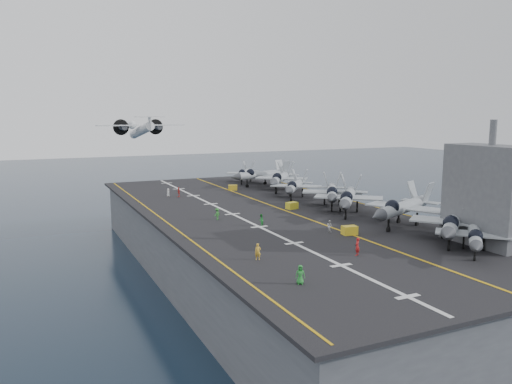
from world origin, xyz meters
name	(u,v)px	position (x,y,z in m)	size (l,w,h in m)	color
ground	(266,272)	(0.00, 0.00, 0.00)	(500.00, 500.00, 0.00)	#142135
hull	(266,243)	(0.00, 0.00, 5.00)	(36.00, 90.00, 10.00)	#56595E
flight_deck	(266,212)	(0.00, 0.00, 10.20)	(38.00, 92.00, 0.40)	black
foul_line	(283,210)	(3.00, 0.00, 10.42)	(0.35, 90.00, 0.02)	gold
landing_centerline	(232,214)	(-6.00, 0.00, 10.42)	(0.50, 90.00, 0.02)	silver
deck_edge_port	(164,220)	(-17.00, 0.00, 10.42)	(0.25, 90.00, 0.02)	gold
deck_edge_stbd	(359,203)	(18.50, 0.00, 10.42)	(0.25, 90.00, 0.02)	gold
island_superstructure	(489,183)	(15.00, -30.00, 17.90)	(5.00, 10.00, 15.00)	#56595E
fighter_jet_0	(475,233)	(10.63, -32.14, 12.61)	(15.09, 14.92, 4.42)	gray
fighter_jet_1	(453,221)	(11.99, -27.68, 13.08)	(18.47, 17.72, 5.36)	gray
fighter_jet_2	(403,206)	(12.59, -18.05, 13.26)	(19.56, 16.92, 5.71)	#979FA9
fighter_jet_3	(348,196)	(10.79, -7.41, 13.19)	(18.52, 19.25, 5.59)	#939AA2
fighter_jet_4	(332,191)	(12.04, -0.93, 13.03)	(16.80, 18.24, 5.27)	#A1A9B3
fighter_jet_5	(295,185)	(10.60, 9.34, 12.85)	(16.25, 16.87, 4.90)	gray
fighter_jet_6	(281,177)	(12.47, 18.80, 13.16)	(18.27, 19.02, 5.52)	#98A0A7
fighter_jet_7	(263,174)	(12.33, 26.92, 13.07)	(17.07, 13.03, 5.34)	#A0A8B0
fighter_jet_8	(245,173)	(10.90, 33.73, 12.67)	(14.71, 15.72, 4.54)	#8D939C
tow_cart_a	(350,230)	(2.80, -19.10, 10.97)	(2.05, 1.46, 1.15)	yellow
tow_cart_b	(292,206)	(4.71, -0.08, 10.97)	(2.11, 1.61, 1.13)	gold
tow_cart_c	(233,188)	(3.70, 23.49, 10.95)	(2.16, 1.80, 1.11)	gold
crew_0	(300,275)	(-12.77, -33.23, 11.31)	(1.29, 1.10, 1.82)	#268C33
crew_1	(258,252)	(-13.00, -24.47, 11.30)	(1.28, 1.07, 1.81)	gold
crew_2	(261,220)	(-5.50, -9.51, 11.25)	(1.23, 1.17, 1.71)	#1C832D
crew_3	(217,214)	(-9.65, -2.94, 11.27)	(1.25, 1.10, 1.75)	#2B7E2C
crew_4	(179,192)	(-8.93, 19.89, 11.35)	(0.90, 1.22, 1.89)	red
crew_5	(168,193)	(-10.70, 20.95, 11.20)	(0.75, 1.03, 1.60)	white
crew_6	(357,247)	(-2.22, -27.59, 11.42)	(1.48, 1.38, 2.05)	#B21919
crew_7	(330,226)	(1.26, -16.71, 11.20)	(0.80, 1.06, 1.61)	silver
transport_plane	(142,130)	(-6.52, 62.50, 21.85)	(24.76, 18.06, 5.52)	silver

